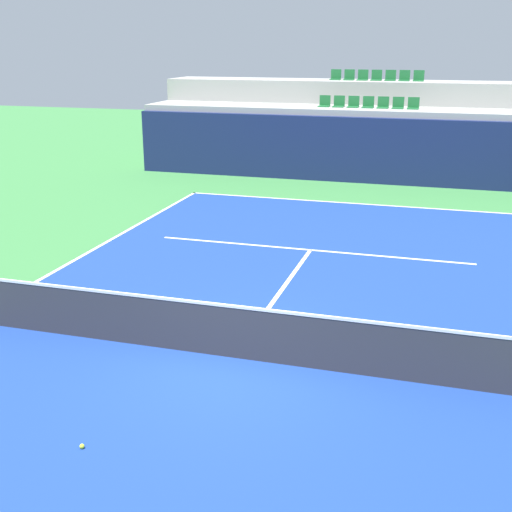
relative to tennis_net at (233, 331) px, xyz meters
The scene contains 12 objects.
ground_plane 0.51m from the tennis_net, ahead, with size 80.00×80.00×0.00m, color #387A3D.
court_surface 0.50m from the tennis_net, ahead, with size 11.00×24.00×0.01m, color navy.
baseline_far 11.96m from the tennis_net, 90.00° to the left, with size 11.00×0.10×0.00m, color white.
service_line_far 6.42m from the tennis_net, 90.00° to the left, with size 8.26×0.10×0.00m, color white.
centre_service_line 3.24m from the tennis_net, 90.00° to the left, with size 0.10×6.40×0.00m, color white.
back_wall 15.59m from the tennis_net, 90.00° to the left, with size 18.17×0.30×2.48m, color navy.
stands_tier_lower 16.94m from the tennis_net, 90.00° to the left, with size 18.17×2.40×2.72m, color #9E9E99.
stands_tier_upper 19.36m from the tennis_net, 90.00° to the left, with size 18.17×2.40×3.64m, color #9E9E99.
seating_row_lower 17.17m from the tennis_net, 90.00° to the left, with size 3.93×0.44×0.44m.
seating_row_upper 19.69m from the tennis_net, 90.00° to the left, with size 3.93×0.44×0.44m.
tennis_net is the anchor object (origin of this frame).
tennis_ball_1 3.31m from the tennis_net, 109.37° to the right, with size 0.07×0.07×0.07m, color #CCE033.
Camera 1 is at (3.26, -9.62, 5.13)m, focal length 45.99 mm.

